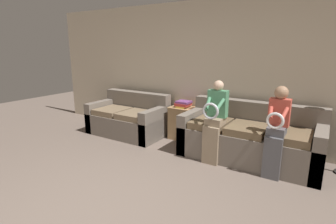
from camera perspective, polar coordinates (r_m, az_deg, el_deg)
The scene contains 7 objects.
wall_back at distance 4.87m, azimuth 10.18°, elevation 8.33°, with size 7.87×0.06×2.55m.
couch_main at distance 4.31m, azimuth 17.21°, elevation -5.66°, with size 2.09×0.88×0.88m.
couch_side at distance 5.40m, azimuth -8.56°, elevation -1.56°, with size 1.54×0.87×0.83m.
child_left_seated at distance 4.01m, azimuth 10.15°, elevation -1.39°, with size 0.30×0.37×1.25m.
child_right_seated at distance 3.79m, azimuth 22.59°, elevation -3.03°, with size 0.27×0.38×1.24m.
side_shelf at distance 5.04m, azimuth 3.40°, elevation -2.33°, with size 0.52×0.38×0.63m.
book_stack at distance 4.96m, azimuth 3.34°, elevation 1.76°, with size 0.26×0.26×0.12m.
Camera 1 is at (1.80, -1.47, 1.73)m, focal length 28.00 mm.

